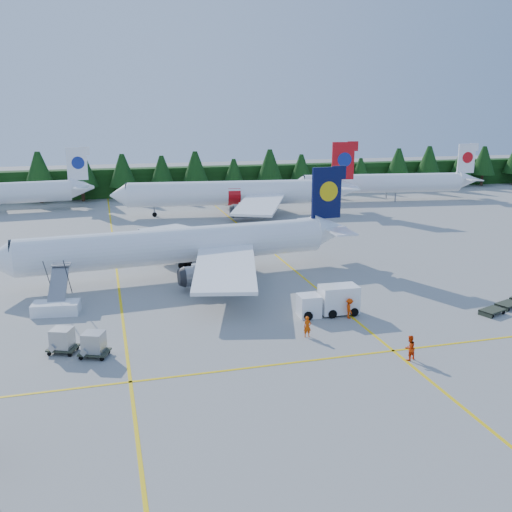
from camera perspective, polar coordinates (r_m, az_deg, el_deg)
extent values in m
plane|color=gray|center=(48.82, 3.91, -7.43)|extent=(320.00, 320.00, 0.00)
cube|color=yellow|center=(65.34, -13.68, -2.11)|extent=(0.25, 120.00, 0.01)
cube|color=yellow|center=(68.63, 3.23, -0.92)|extent=(0.25, 120.00, 0.01)
cube|color=yellow|center=(43.66, 6.51, -10.23)|extent=(80.00, 0.25, 0.01)
cube|color=black|center=(126.57, -8.31, 7.41)|extent=(220.00, 4.00, 6.00)
cylinder|color=white|center=(63.70, -7.89, 1.05)|extent=(33.83, 6.90, 3.95)
cube|color=#070C35|center=(68.91, 7.06, 6.28)|extent=(3.77, 0.68, 6.13)
cube|color=white|center=(72.47, -7.03, 2.23)|extent=(11.27, 15.97, 1.12)
cylinder|color=gray|center=(69.82, -8.06, 0.56)|extent=(3.53, 2.36, 2.08)
cube|color=white|center=(56.69, -3.09, -1.13)|extent=(9.10, 15.78, 1.12)
cylinder|color=gray|center=(59.03, -5.67, -1.94)|extent=(3.53, 2.36, 2.08)
cylinder|color=gray|center=(63.05, -19.21, -2.33)|extent=(0.24, 0.24, 1.68)
cylinder|color=white|center=(101.30, -2.28, 6.32)|extent=(36.76, 8.41, 4.29)
cone|color=white|center=(101.07, -13.55, 5.91)|extent=(3.47, 4.61, 4.29)
cube|color=red|center=(104.74, 8.70, 9.39)|extent=(4.10, 0.84, 6.66)
cube|color=white|center=(110.75, -1.15, 6.69)|extent=(9.52, 17.06, 1.22)
cylinder|color=gray|center=(107.86, -2.08, 5.67)|extent=(3.88, 2.65, 2.25)
cube|color=white|center=(92.88, 0.33, 5.19)|extent=(12.54, 17.32, 1.22)
cylinder|color=gray|center=(95.66, -1.21, 4.54)|extent=(3.88, 2.65, 2.25)
cylinder|color=gray|center=(101.20, -10.12, 4.41)|extent=(0.26, 0.26, 1.83)
cube|color=white|center=(112.49, -17.48, 8.78)|extent=(3.70, 0.67, 6.02)
cylinder|color=white|center=(120.81, 12.53, 7.12)|extent=(33.08, 7.90, 3.87)
cone|color=white|center=(115.81, 4.20, 7.12)|extent=(3.16, 4.17, 3.87)
cube|color=white|center=(127.68, 20.29, 9.14)|extent=(3.69, 0.79, 5.99)
cylinder|color=gray|center=(117.41, 6.71, 5.83)|extent=(0.23, 0.23, 1.55)
cube|color=white|center=(55.44, -19.37, -4.93)|extent=(4.40, 2.68, 1.09)
cube|color=gray|center=(56.77, -19.14, -2.63)|extent=(2.07, 4.12, 2.94)
cube|color=gray|center=(58.29, -18.89, -0.80)|extent=(1.92, 1.40, 0.12)
cube|color=silver|center=(51.82, 5.31, -4.96)|extent=(1.95, 1.95, 1.99)
cube|color=black|center=(51.66, 5.32, -4.47)|extent=(1.66, 1.85, 0.85)
cube|color=silver|center=(52.63, 8.26, -4.25)|extent=(3.47, 2.18, 2.47)
cube|color=#2F3526|center=(56.50, 22.55, -5.01)|extent=(2.58, 2.08, 0.13)
cube|color=#2F3526|center=(58.88, 23.87, -4.38)|extent=(2.58, 2.08, 0.13)
cube|color=#2F3526|center=(46.80, -18.73, -8.69)|extent=(2.58, 2.30, 0.14)
cube|color=#A3A5A8|center=(46.49, -18.82, -7.76)|extent=(1.92, 1.89, 1.50)
cube|color=#2F3526|center=(45.35, -15.85, -9.22)|extent=(2.58, 2.30, 0.14)
cube|color=#A3A5A8|center=(45.03, -15.92, -8.26)|extent=(1.92, 1.89, 1.50)
imported|color=#D54404|center=(47.26, 5.17, -7.07)|extent=(0.67, 0.47, 1.76)
imported|color=red|center=(44.43, 15.11, -8.86)|extent=(1.11, 0.96, 1.93)
imported|color=#DE3904|center=(51.81, 9.33, -5.20)|extent=(0.63, 0.83, 1.83)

